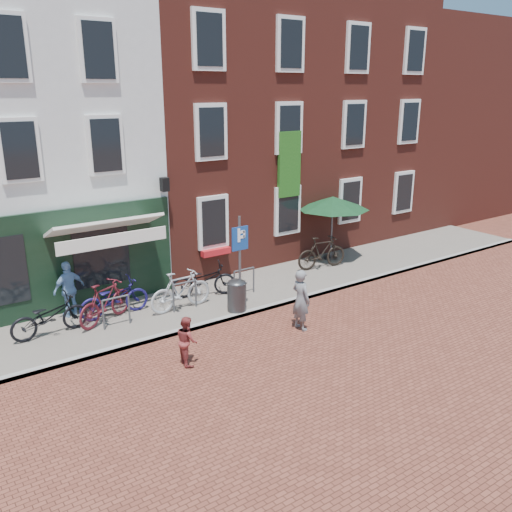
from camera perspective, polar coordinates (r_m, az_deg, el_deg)
ground at (r=15.41m, az=-0.30°, el=-6.10°), size 80.00×80.00×0.00m
sidewalk at (r=17.07m, az=-0.41°, el=-3.55°), size 24.00×3.00×0.10m
building_brick_mid at (r=21.20m, az=-6.86°, el=14.13°), size 6.00×8.00×10.00m
building_brick_right at (r=24.62m, az=5.93°, el=14.58°), size 6.00×8.00×10.00m
filler_right at (r=29.30m, az=15.86°, el=13.47°), size 7.00×8.00×9.00m
litter_bin at (r=15.24m, az=-2.02°, el=-3.93°), size 0.53×0.53×0.98m
parking_sign at (r=14.83m, az=-1.69°, el=0.45°), size 0.50×0.08×2.71m
parasol at (r=19.62m, az=8.03°, el=5.77°), size 2.59×2.59×2.40m
woman at (r=14.27m, az=4.70°, el=-4.57°), size 0.42×0.62×1.63m
boy at (r=12.69m, az=-7.22°, el=-8.73°), size 0.52×0.63×1.16m
cafe_person at (r=15.63m, az=-18.93°, el=-3.27°), size 0.98×0.60×1.56m
bicycle_0 at (r=14.71m, az=-20.77°, el=-5.89°), size 1.98×0.80×1.02m
bicycle_1 at (r=15.03m, az=-15.47°, el=-4.65°), size 1.92×1.31×1.13m
bicycle_2 at (r=15.39m, az=-14.59°, el=-4.28°), size 1.94×0.68×1.02m
bicycle_3 at (r=15.44m, az=-7.87°, el=-3.57°), size 1.90×0.59×1.13m
bicycle_4 at (r=16.34m, az=-5.50°, el=-2.50°), size 2.05×1.28×1.02m
bicycle_5 at (r=18.89m, az=6.89°, el=0.37°), size 1.94×0.83×1.13m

